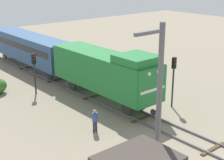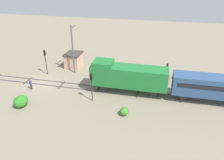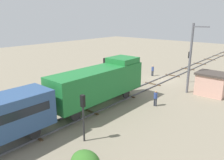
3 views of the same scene
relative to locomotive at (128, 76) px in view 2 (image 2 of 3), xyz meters
The scene contains 13 objects.
ground_plane 13.97m from the locomotive, 90.00° to the right, with size 109.90×109.90×0.00m, color gray.
railway_track 13.96m from the locomotive, 90.00° to the right, with size 2.40×73.26×0.16m.
locomotive is the anchor object (origin of this frame).
traffic_signal_near 15.17m from the locomotive, 102.18° to the right, with size 0.32×0.34×4.41m.
traffic_signal_mid 5.57m from the locomotive, 52.35° to the right, with size 0.32×0.34×4.17m.
traffic_signal_far 6.60m from the locomotive, 123.04° to the left, with size 0.32×0.34×3.71m.
worker_near_track 14.84m from the locomotive, 80.63° to the right, with size 0.38×0.38×1.70m.
worker_by_signal 6.06m from the locomotive, 136.49° to the right, with size 0.38×0.38×1.70m.
catenary_mast 11.69m from the locomotive, 115.93° to the right, with size 1.94×0.28×8.43m.
relay_hut 13.81m from the locomotive, 123.09° to the right, with size 3.50×2.90×2.74m.
bush_near 6.17m from the locomotive, ahead, with size 1.36×1.11×0.99m, color #368326.
bush_mid 15.09m from the locomotive, 62.29° to the right, with size 2.14×1.75×1.55m, color #2D8026.
bush_far 10.31m from the locomotive, 128.67° to the left, with size 1.96×1.60×1.42m, color #346B26.
Camera 2 is at (28.35, 17.96, 16.33)m, focal length 35.00 mm.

